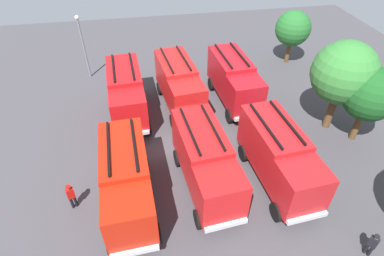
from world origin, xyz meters
TOP-DOWN VIEW (x-y plane):
  - ground_plane at (0.00, 0.00)m, footprint 52.86×52.86m
  - fire_truck_0 at (-4.23, -4.37)m, footprint 7.33×3.11m
  - fire_truck_1 at (4.69, -4.50)m, footprint 7.32×3.06m
  - fire_truck_2 at (-4.82, -0.20)m, footprint 7.43×3.42m
  - fire_truck_3 at (4.03, 0.10)m, footprint 7.40×3.31m
  - fire_truck_4 at (-4.68, 4.33)m, footprint 7.35×3.16m
  - fire_truck_5 at (4.36, 4.52)m, footprint 7.38×3.24m
  - firefighter_0 at (0.40, -4.07)m, footprint 0.45×0.30m
  - firefighter_1 at (5.04, 7.03)m, footprint 0.38×0.48m
  - firefighter_3 at (4.28, -7.75)m, footprint 0.37×0.48m
  - firefighter_4 at (9.95, 7.34)m, footprint 0.48×0.44m
  - tree_0 at (-10.65, 11.85)m, footprint 3.39×3.39m
  - tree_1 at (-0.11, 10.56)m, footprint 4.44×4.44m
  - tree_2 at (1.55, 11.75)m, footprint 3.69×3.69m
  - traffic_cone_0 at (-1.93, 1.66)m, footprint 0.39×0.39m
  - lamppost at (-11.14, -7.96)m, footprint 0.36×0.36m

SIDE VIEW (x-z plane):
  - ground_plane at x=0.00m, z-range 0.00..0.00m
  - traffic_cone_0 at x=-1.93m, z-range 0.00..0.56m
  - firefighter_1 at x=5.04m, z-range 0.09..1.68m
  - firefighter_4 at x=9.95m, z-range 0.09..1.71m
  - firefighter_0 at x=0.40m, z-range 0.11..1.89m
  - firefighter_3 at x=4.28m, z-range 0.12..1.92m
  - fire_truck_0 at x=-4.23m, z-range 0.21..4.09m
  - fire_truck_1 at x=4.69m, z-range 0.21..4.09m
  - fire_truck_2 at x=-4.82m, z-range 0.21..4.09m
  - fire_truck_3 at x=4.03m, z-range 0.21..4.09m
  - fire_truck_4 at x=-4.68m, z-range 0.21..4.09m
  - fire_truck_5 at x=4.36m, z-range 0.21..4.09m
  - lamppost at x=-11.14m, z-range 0.55..6.44m
  - tree_0 at x=-10.65m, z-range 0.91..6.17m
  - tree_2 at x=1.55m, z-range 0.99..6.71m
  - tree_1 at x=-0.11m, z-range 1.19..8.06m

